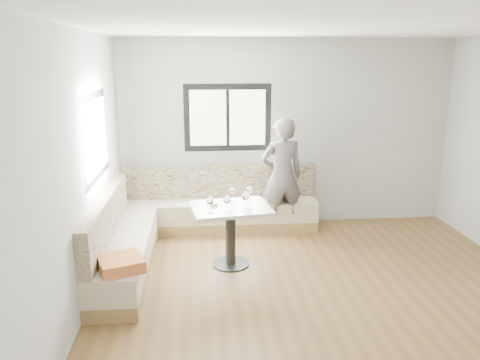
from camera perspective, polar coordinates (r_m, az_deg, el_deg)
name	(u,v)px	position (r m, az deg, el deg)	size (l,w,h in m)	color
room	(323,170)	(4.81, 10.05, 1.21)	(5.01, 5.01, 2.81)	brown
banquette	(182,223)	(6.44, -7.14, -5.23)	(2.90, 2.80, 0.95)	#9C7A4A
table	(231,221)	(5.74, -1.17, -5.07)	(1.03, 0.86, 0.77)	black
person	(282,176)	(6.81, 5.12, 0.51)	(0.62, 0.41, 1.70)	#5C555A
olive_ramekin	(214,204)	(5.72, -3.24, -2.90)	(0.11, 0.11, 0.04)	white
wine_glass_a	(210,201)	(5.42, -3.69, -2.54)	(0.09, 0.09, 0.21)	white
wine_glass_b	(227,200)	(5.45, -1.58, -2.42)	(0.09, 0.09, 0.21)	white
wine_glass_c	(246,197)	(5.57, 0.69, -2.03)	(0.09, 0.09, 0.21)	white
wine_glass_d	(232,192)	(5.75, -0.94, -1.51)	(0.09, 0.09, 0.21)	white
wine_glass_e	(249,191)	(5.79, 1.10, -1.39)	(0.09, 0.09, 0.21)	white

